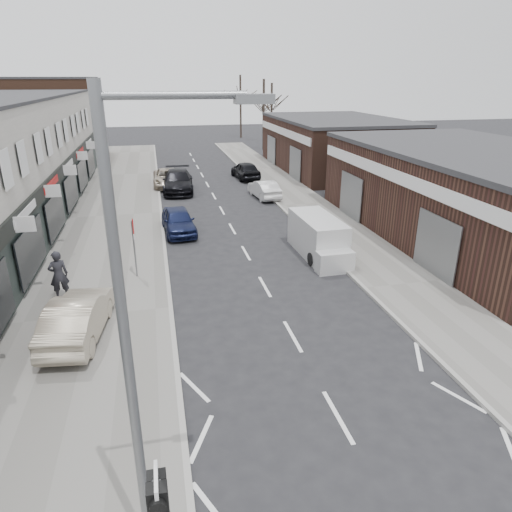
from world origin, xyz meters
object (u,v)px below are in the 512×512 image
white_van (318,238)px  parked_car_left_c (168,178)px  warning_sign (133,230)px  parked_car_left_a (178,221)px  street_lamp (138,338)px  sedan_on_pavement (78,317)px  pedestrian (59,275)px  parked_car_right_b (245,170)px  parked_car_right_a (264,189)px  parked_car_left_b (178,181)px

white_van → parked_car_left_c: size_ratio=1.00×
warning_sign → parked_car_left_a: (2.12, 5.95, -1.50)m
parked_car_left_a → street_lamp: bearing=-98.7°
sedan_on_pavement → pedestrian: (-1.07, 3.11, 0.26)m
street_lamp → parked_car_right_b: street_lamp is taller
street_lamp → pedestrian: (-3.48, 11.28, -3.53)m
parked_car_left_a → parked_car_right_a: 9.40m
parked_car_left_a → parked_car_left_b: bearing=82.5°
street_lamp → white_van: 16.36m
sedan_on_pavement → parked_car_left_c: (3.80, 22.67, -0.16)m
street_lamp → pedestrian: 12.32m
warning_sign → parked_car_left_b: 16.32m
parked_car_right_a → white_van: bearing=83.9°
parked_car_left_b → parked_car_right_a: 6.82m
street_lamp → parked_car_right_b: 33.59m
parked_car_left_c → pedestrian: bearing=-103.2°
street_lamp → parked_car_left_b: 29.16m
sedan_on_pavement → parked_car_left_b: parked_car_left_b is taller
white_van → parked_car_right_a: 11.68m
street_lamp → parked_car_left_c: (1.38, 30.84, -3.94)m
white_van → sedan_on_pavement: 11.78m
white_van → parked_car_left_c: bearing=109.4°
street_lamp → parked_car_left_b: street_lamp is taller
parked_car_left_a → parked_car_right_b: (6.54, 13.64, 0.04)m
warning_sign → sedan_on_pavement: 5.15m
parked_car_left_c → parked_car_left_a: bearing=-88.8°
parked_car_right_b → parked_car_left_c: bearing=8.2°
parked_car_right_a → parked_car_right_b: (0.00, 6.89, 0.10)m
pedestrian → parked_car_left_c: (4.86, 19.56, -0.42)m
parked_car_right_a → pedestrian: bearing=45.4°
pedestrian → white_van: bearing=174.4°
parked_car_left_a → warning_sign: bearing=-113.8°
parked_car_left_a → parked_car_right_b: parked_car_right_b is taller
street_lamp → parked_car_left_c: street_lamp is taller
parked_car_left_b → parked_car_right_a: parked_car_left_b is taller
white_van → parked_car_right_b: white_van is taller
parked_car_left_a → parked_car_left_c: (-0.10, 12.09, -0.02)m
pedestrian → parked_car_right_a: pedestrian is taller
warning_sign → parked_car_right_a: (8.66, 12.70, -1.56)m
pedestrian → sedan_on_pavement: bearing=90.7°
sedan_on_pavement → parked_car_left_b: 21.14m
warning_sign → pedestrian: bearing=-151.9°
white_van → sedan_on_pavement: size_ratio=1.12×
white_van → sedan_on_pavement: white_van is taller
pedestrian → parked_car_right_b: size_ratio=0.45×
pedestrian → warning_sign: bearing=-170.1°
warning_sign → parked_car_left_c: bearing=83.6°
white_van → parked_car_right_b: size_ratio=1.12×
white_van → pedestrian: size_ratio=2.48×
white_van → pedestrian: pedestrian is taller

